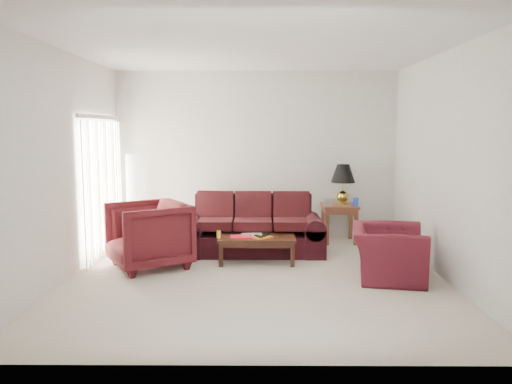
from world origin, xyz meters
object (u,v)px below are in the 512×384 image
(armchair_left, at_px, (148,235))
(floor_lamp, at_px, (133,198))
(sofa, at_px, (253,225))
(armchair_right, at_px, (388,253))
(end_table, at_px, (339,223))
(coffee_table, at_px, (257,249))

(armchair_left, bearing_deg, floor_lamp, 169.80)
(floor_lamp, bearing_deg, sofa, -19.60)
(armchair_left, bearing_deg, armchair_right, 49.97)
(end_table, bearing_deg, sofa, -151.53)
(sofa, xyz_separation_m, armchair_right, (1.81, -1.34, -0.11))
(armchair_right, relative_size, coffee_table, 0.94)
(armchair_right, bearing_deg, sofa, 64.13)
(armchair_left, height_order, coffee_table, armchair_left)
(floor_lamp, distance_m, armchair_left, 1.73)
(armchair_left, distance_m, coffee_table, 1.60)
(sofa, bearing_deg, floor_lamp, 158.52)
(sofa, xyz_separation_m, coffee_table, (0.06, -0.57, -0.26))
(end_table, relative_size, coffee_table, 0.58)
(sofa, relative_size, armchair_left, 2.15)
(sofa, height_order, armchair_right, sofa)
(end_table, height_order, coffee_table, end_table)
(sofa, height_order, floor_lamp, floor_lamp)
(end_table, relative_size, armchair_left, 0.63)
(armchair_right, distance_m, coffee_table, 1.92)
(floor_lamp, distance_m, coffee_table, 2.60)
(armchair_left, xyz_separation_m, armchair_right, (3.30, -0.50, -0.13))
(coffee_table, bearing_deg, sofa, 98.90)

